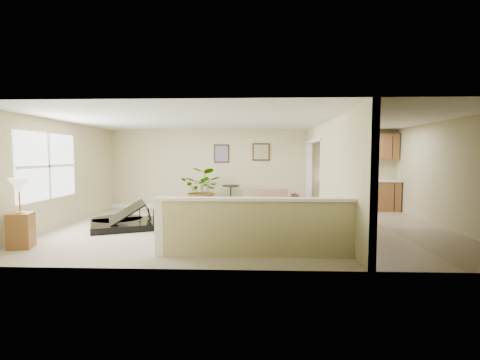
{
  "coord_description": "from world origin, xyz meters",
  "views": [
    {
      "loc": [
        0.09,
        -8.0,
        1.68
      ],
      "look_at": [
        -0.26,
        0.4,
        1.09
      ],
      "focal_mm": 26.0,
      "sensor_mm": 36.0,
      "label": 1
    }
  ],
  "objects_px": {
    "piano_bench": "(169,219)",
    "lamp_stand": "(20,219)",
    "accent_table": "(231,194)",
    "small_plant": "(294,205)",
    "piano": "(125,203)",
    "palm_plant": "(203,190)",
    "loveseat": "(271,200)"
  },
  "relations": [
    {
      "from": "piano_bench",
      "to": "lamp_stand",
      "type": "xyz_separation_m",
      "value": [
        -2.28,
        -1.79,
        0.31
      ]
    },
    {
      "from": "accent_table",
      "to": "small_plant",
      "type": "bearing_deg",
      "value": -15.29
    },
    {
      "from": "piano",
      "to": "lamp_stand",
      "type": "distance_m",
      "value": 2.28
    },
    {
      "from": "palm_plant",
      "to": "loveseat",
      "type": "bearing_deg",
      "value": 9.12
    },
    {
      "from": "piano_bench",
      "to": "small_plant",
      "type": "relative_size",
      "value": 1.19
    },
    {
      "from": "piano_bench",
      "to": "small_plant",
      "type": "xyz_separation_m",
      "value": [
        3.13,
        2.29,
        0.02
      ]
    },
    {
      "from": "piano",
      "to": "small_plant",
      "type": "distance_m",
      "value": 4.74
    },
    {
      "from": "piano",
      "to": "small_plant",
      "type": "bearing_deg",
      "value": 3.37
    },
    {
      "from": "small_plant",
      "to": "lamp_stand",
      "type": "xyz_separation_m",
      "value": [
        -5.41,
        -4.07,
        0.29
      ]
    },
    {
      "from": "palm_plant",
      "to": "lamp_stand",
      "type": "bearing_deg",
      "value": -123.05
    },
    {
      "from": "loveseat",
      "to": "lamp_stand",
      "type": "distance_m",
      "value": 6.54
    },
    {
      "from": "small_plant",
      "to": "lamp_stand",
      "type": "relative_size",
      "value": 0.46
    },
    {
      "from": "piano_bench",
      "to": "loveseat",
      "type": "height_order",
      "value": "loveseat"
    },
    {
      "from": "palm_plant",
      "to": "small_plant",
      "type": "height_order",
      "value": "palm_plant"
    },
    {
      "from": "accent_table",
      "to": "lamp_stand",
      "type": "relative_size",
      "value": 0.6
    },
    {
      "from": "piano",
      "to": "accent_table",
      "type": "height_order",
      "value": "piano"
    },
    {
      "from": "loveseat",
      "to": "small_plant",
      "type": "relative_size",
      "value": 3.04
    },
    {
      "from": "small_plant",
      "to": "loveseat",
      "type": "bearing_deg",
      "value": 147.25
    },
    {
      "from": "piano",
      "to": "loveseat",
      "type": "height_order",
      "value": "piano"
    },
    {
      "from": "small_plant",
      "to": "lamp_stand",
      "type": "distance_m",
      "value": 6.78
    },
    {
      "from": "accent_table",
      "to": "small_plant",
      "type": "height_order",
      "value": "accent_table"
    },
    {
      "from": "loveseat",
      "to": "palm_plant",
      "type": "relative_size",
      "value": 1.23
    },
    {
      "from": "accent_table",
      "to": "small_plant",
      "type": "distance_m",
      "value": 1.98
    },
    {
      "from": "piano_bench",
      "to": "accent_table",
      "type": "xyz_separation_m",
      "value": [
        1.23,
        2.8,
        0.26
      ]
    },
    {
      "from": "loveseat",
      "to": "accent_table",
      "type": "height_order",
      "value": "loveseat"
    },
    {
      "from": "palm_plant",
      "to": "lamp_stand",
      "type": "distance_m",
      "value": 4.98
    },
    {
      "from": "accent_table",
      "to": "piano_bench",
      "type": "bearing_deg",
      "value": -113.7
    },
    {
      "from": "piano",
      "to": "palm_plant",
      "type": "xyz_separation_m",
      "value": [
        1.54,
        2.23,
        0.1
      ]
    },
    {
      "from": "lamp_stand",
      "to": "loveseat",
      "type": "bearing_deg",
      "value": 43.5
    },
    {
      "from": "loveseat",
      "to": "small_plant",
      "type": "height_order",
      "value": "loveseat"
    },
    {
      "from": "piano",
      "to": "palm_plant",
      "type": "bearing_deg",
      "value": 32.14
    },
    {
      "from": "piano",
      "to": "loveseat",
      "type": "relative_size",
      "value": 1.13
    }
  ]
}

